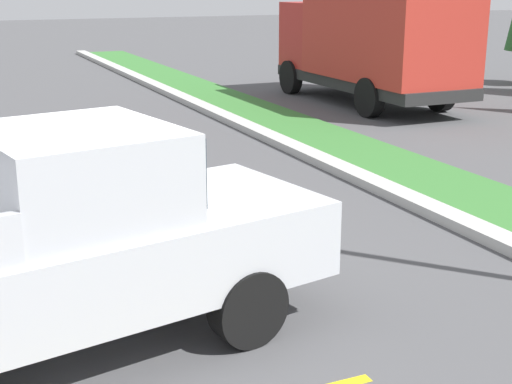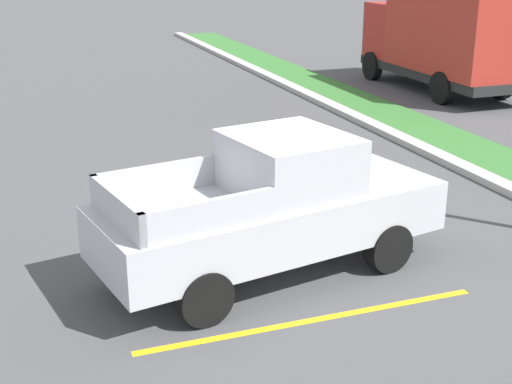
% 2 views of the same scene
% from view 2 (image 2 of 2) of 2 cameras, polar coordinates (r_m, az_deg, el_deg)
% --- Properties ---
extents(ground_plane, '(120.00, 120.00, 0.00)m').
position_cam_2_polar(ground_plane, '(11.77, 3.13, -4.11)').
color(ground_plane, '#4C4C4F').
extents(parking_line_near, '(0.12, 4.80, 0.01)m').
position_cam_2_polar(parking_line_near, '(12.08, -1.46, -3.42)').
color(parking_line_near, yellow).
rests_on(parking_line_near, ground).
extents(parking_line_far, '(0.12, 4.80, 0.01)m').
position_cam_2_polar(parking_line_far, '(9.49, 4.60, -10.27)').
color(parking_line_far, yellow).
rests_on(parking_line_far, ground).
extents(pickup_truck_main, '(2.86, 5.49, 2.10)m').
position_cam_2_polar(pickup_truck_main, '(10.37, 1.46, -1.22)').
color(pickup_truck_main, black).
rests_on(pickup_truck_main, ground).
extents(cargo_truck_distant, '(6.81, 2.51, 3.40)m').
position_cam_2_polar(cargo_truck_distant, '(24.42, 15.04, 12.10)').
color(cargo_truck_distant, black).
rests_on(cargo_truck_distant, ground).
extents(traffic_cone, '(0.36, 0.36, 0.60)m').
position_cam_2_polar(traffic_cone, '(13.40, -4.07, 0.20)').
color(traffic_cone, orange).
rests_on(traffic_cone, ground).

